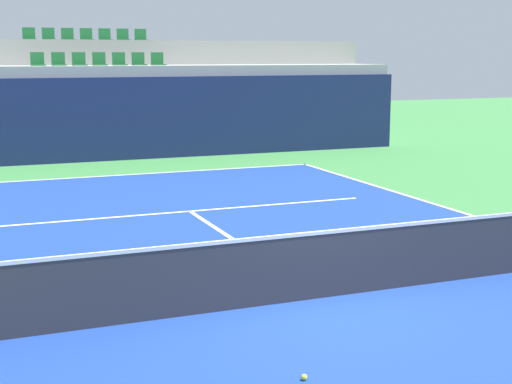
# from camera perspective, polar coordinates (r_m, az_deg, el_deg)

# --- Properties ---
(ground_plane) EXTENTS (80.00, 80.00, 0.00)m
(ground_plane) POSITION_cam_1_polar(r_m,az_deg,el_deg) (10.72, 5.05, -8.05)
(ground_plane) COLOR #387A3D
(court_surface) EXTENTS (11.00, 24.00, 0.01)m
(court_surface) POSITION_cam_1_polar(r_m,az_deg,el_deg) (10.71, 5.05, -8.02)
(court_surface) COLOR navy
(court_surface) RESTS_ON ground_plane
(baseline_far) EXTENTS (11.00, 0.10, 0.00)m
(baseline_far) POSITION_cam_1_polar(r_m,az_deg,el_deg) (21.77, -9.29, 1.33)
(baseline_far) COLOR white
(baseline_far) RESTS_ON court_surface
(service_line_far) EXTENTS (8.26, 0.10, 0.00)m
(service_line_far) POSITION_cam_1_polar(r_m,az_deg,el_deg) (16.48, -5.04, -1.46)
(service_line_far) COLOR white
(service_line_far) RESTS_ON court_surface
(centre_service_line) EXTENTS (0.10, 6.40, 0.00)m
(centre_service_line) POSITION_cam_1_polar(r_m,az_deg,el_deg) (13.52, -1.09, -4.05)
(centre_service_line) COLOR white
(centre_service_line) RESTS_ON court_surface
(back_wall) EXTENTS (20.86, 0.30, 2.68)m
(back_wall) POSITION_cam_1_polar(r_m,az_deg,el_deg) (24.78, -11.05, 5.45)
(back_wall) COLOR navy
(back_wall) RESTS_ON ground_plane
(stands_tier_lower) EXTENTS (20.86, 2.40, 3.04)m
(stands_tier_lower) POSITION_cam_1_polar(r_m,az_deg,el_deg) (26.09, -11.63, 6.06)
(stands_tier_lower) COLOR #9E9E99
(stands_tier_lower) RESTS_ON ground_plane
(stands_tier_upper) EXTENTS (20.86, 2.40, 3.91)m
(stands_tier_upper) POSITION_cam_1_polar(r_m,az_deg,el_deg) (28.43, -12.54, 7.24)
(stands_tier_upper) COLOR #9E9E99
(stands_tier_upper) RESTS_ON ground_plane
(seating_row_lower) EXTENTS (4.46, 0.44, 0.44)m
(seating_row_lower) POSITION_cam_1_polar(r_m,az_deg,el_deg) (26.12, -11.80, 9.66)
(seating_row_lower) COLOR #1E6633
(seating_row_lower) RESTS_ON stands_tier_lower
(seating_row_upper) EXTENTS (4.46, 0.44, 0.44)m
(seating_row_upper) POSITION_cam_1_polar(r_m,az_deg,el_deg) (28.49, -12.74, 11.42)
(seating_row_upper) COLOR #1E6633
(seating_row_upper) RESTS_ON stands_tier_upper
(tennis_net) EXTENTS (11.08, 0.08, 1.07)m
(tennis_net) POSITION_cam_1_polar(r_m,az_deg,el_deg) (10.57, 5.10, -5.43)
(tennis_net) COLOR black
(tennis_net) RESTS_ON court_surface
(tennis_ball_1) EXTENTS (0.07, 0.07, 0.07)m
(tennis_ball_1) POSITION_cam_1_polar(r_m,az_deg,el_deg) (8.13, 3.68, -13.86)
(tennis_ball_1) COLOR #CCE033
(tennis_ball_1) RESTS_ON court_surface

